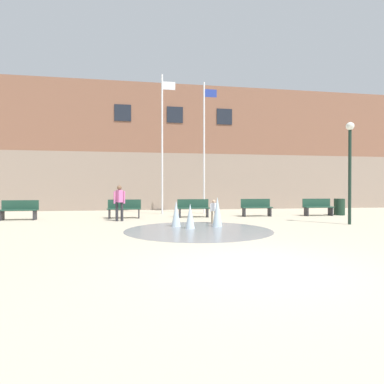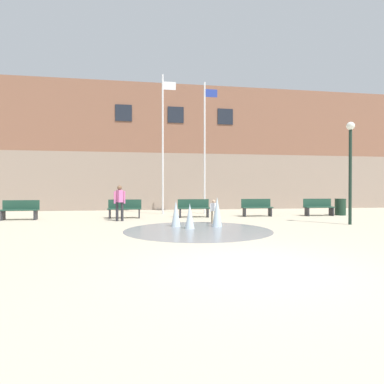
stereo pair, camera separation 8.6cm
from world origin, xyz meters
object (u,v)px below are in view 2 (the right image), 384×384
at_px(park_bench_left_of_flagpoles, 125,208).
at_px(park_bench_far_right, 319,207).
at_px(park_bench_center, 194,208).
at_px(adult_near_bench, 120,200).
at_px(child_in_fountain, 214,210).
at_px(trash_can, 340,207).
at_px(park_bench_near_trashcan, 257,207).
at_px(lamp_post_right_lane, 350,158).
at_px(flagpole_left, 163,140).
at_px(park_bench_far_left, 20,210).
at_px(flagpole_right, 205,144).

height_order(park_bench_left_of_flagpoles, park_bench_far_right, same).
bearing_deg(park_bench_center, adult_near_bench, -159.45).
relative_size(child_in_fountain, trash_can, 1.10).
distance_m(park_bench_near_trashcan, adult_near_bench, 7.03).
relative_size(park_bench_left_of_flagpoles, park_bench_far_right, 1.00).
bearing_deg(lamp_post_right_lane, flagpole_left, 139.20).
bearing_deg(park_bench_far_left, park_bench_center, 1.03).
relative_size(park_bench_far_left, adult_near_bench, 1.01).
xyz_separation_m(park_bench_near_trashcan, park_bench_far_right, (3.39, -0.16, 0.00)).
distance_m(flagpole_left, trash_can, 10.47).
bearing_deg(park_bench_near_trashcan, child_in_fountain, -135.18).
relative_size(flagpole_left, trash_can, 8.83).
height_order(adult_near_bench, trash_can, adult_near_bench).
relative_size(park_bench_center, child_in_fountain, 1.62).
bearing_deg(park_bench_far_right, lamp_post_right_lane, -104.42).
relative_size(park_bench_near_trashcan, park_bench_far_right, 1.00).
bearing_deg(child_in_fountain, flagpole_left, -14.23).
height_order(park_bench_far_left, trash_can, park_bench_far_left).
distance_m(park_bench_far_right, trash_can, 1.39).
relative_size(park_bench_near_trashcan, lamp_post_right_lane, 0.39).
bearing_deg(trash_can, flagpole_right, 163.06).
height_order(park_bench_near_trashcan, flagpole_left, flagpole_left).
height_order(park_bench_center, flagpole_right, flagpole_right).
bearing_deg(park_bench_left_of_flagpoles, lamp_post_right_lane, -23.71).
relative_size(park_bench_center, adult_near_bench, 1.01).
bearing_deg(flagpole_left, park_bench_far_left, -160.92).
height_order(flagpole_left, flagpole_right, flagpole_left).
relative_size(flagpole_right, lamp_post_right_lane, 1.86).
bearing_deg(park_bench_left_of_flagpoles, park_bench_far_left, -178.04).
distance_m(park_bench_center, lamp_post_right_lane, 7.33).
xyz_separation_m(flagpole_right, trash_can, (7.10, -2.16, -3.61)).
bearing_deg(flagpole_left, flagpole_right, 0.00).
relative_size(adult_near_bench, lamp_post_right_lane, 0.39).
relative_size(park_bench_center, flagpole_right, 0.21).
relative_size(park_bench_center, flagpole_left, 0.20).
relative_size(park_bench_far_left, park_bench_center, 1.00).
height_order(park_bench_far_right, adult_near_bench, adult_near_bench).
height_order(park_bench_far_left, park_bench_near_trashcan, same).
relative_size(park_bench_far_left, flagpole_left, 0.20).
bearing_deg(park_bench_near_trashcan, flagpole_right, 137.29).
xyz_separation_m(park_bench_near_trashcan, adult_near_bench, (-6.88, -1.35, 0.45)).
xyz_separation_m(park_bench_center, flagpole_right, (1.01, 2.17, 3.58)).
height_order(park_bench_center, trash_can, park_bench_center).
xyz_separation_m(park_bench_far_right, flagpole_left, (-8.15, 2.32, 3.74)).
xyz_separation_m(park_bench_left_of_flagpoles, adult_near_bench, (-0.12, -1.34, 0.45)).
height_order(park_bench_far_right, trash_can, park_bench_far_right).
bearing_deg(park_bench_left_of_flagpoles, park_bench_center, -0.26).
distance_m(flagpole_left, flagpole_right, 2.43).
bearing_deg(park_bench_far_right, adult_near_bench, -173.42).
distance_m(park_bench_center, flagpole_right, 4.31).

